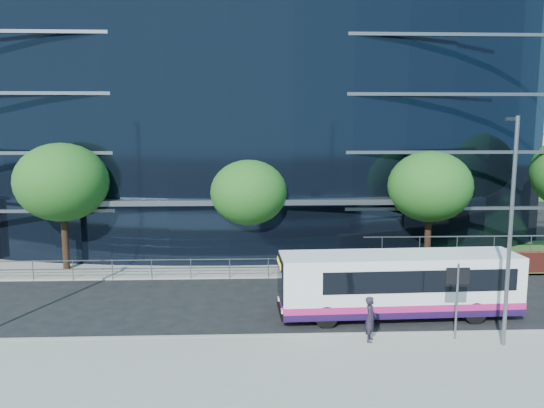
{
  "coord_description": "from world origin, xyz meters",
  "views": [
    {
      "loc": [
        -2.9,
        -19.68,
        7.74
      ],
      "look_at": [
        -1.77,
        8.0,
        3.77
      ],
      "focal_mm": 35.0,
      "sensor_mm": 36.0,
      "label": 1
    }
  ],
  "objects_px": {
    "city_bus": "(401,284)",
    "pedestrian": "(370,319)",
    "tree_dist_e": "(485,156)",
    "street_sign": "(457,285)",
    "streetlight_east": "(510,225)",
    "tree_far_a": "(62,182)",
    "tree_far_b": "(249,192)",
    "tree_far_c": "(430,187)"
  },
  "relations": [
    {
      "from": "tree_dist_e",
      "to": "streetlight_east",
      "type": "distance_m",
      "value": 45.85
    },
    {
      "from": "tree_far_b",
      "to": "streetlight_east",
      "type": "bearing_deg",
      "value": -52.37
    },
    {
      "from": "tree_far_b",
      "to": "tree_far_c",
      "type": "height_order",
      "value": "tree_far_c"
    },
    {
      "from": "tree_far_a",
      "to": "tree_far_b",
      "type": "height_order",
      "value": "tree_far_a"
    },
    {
      "from": "tree_far_b",
      "to": "tree_far_c",
      "type": "distance_m",
      "value": 10.02
    },
    {
      "from": "tree_far_a",
      "to": "tree_dist_e",
      "type": "distance_m",
      "value": 48.27
    },
    {
      "from": "street_sign",
      "to": "tree_far_c",
      "type": "relative_size",
      "value": 0.43
    },
    {
      "from": "street_sign",
      "to": "streetlight_east",
      "type": "bearing_deg",
      "value": -21.36
    },
    {
      "from": "tree_far_c",
      "to": "pedestrian",
      "type": "height_order",
      "value": "tree_far_c"
    },
    {
      "from": "tree_far_c",
      "to": "streetlight_east",
      "type": "height_order",
      "value": "streetlight_east"
    },
    {
      "from": "tree_far_a",
      "to": "tree_far_c",
      "type": "distance_m",
      "value": 20.0
    },
    {
      "from": "street_sign",
      "to": "tree_far_b",
      "type": "height_order",
      "value": "tree_far_b"
    },
    {
      "from": "pedestrian",
      "to": "tree_far_a",
      "type": "bearing_deg",
      "value": 71.34
    },
    {
      "from": "tree_far_a",
      "to": "tree_far_c",
      "type": "xyz_separation_m",
      "value": [
        20.0,
        0.0,
        -0.33
      ]
    },
    {
      "from": "streetlight_east",
      "to": "tree_far_c",
      "type": "bearing_deg",
      "value": 84.89
    },
    {
      "from": "tree_far_b",
      "to": "streetlight_east",
      "type": "xyz_separation_m",
      "value": [
        9.0,
        -11.67,
        0.23
      ]
    },
    {
      "from": "tree_far_c",
      "to": "pedestrian",
      "type": "distance_m",
      "value": 12.58
    },
    {
      "from": "tree_dist_e",
      "to": "streetlight_east",
      "type": "height_order",
      "value": "streetlight_east"
    },
    {
      "from": "tree_far_a",
      "to": "tree_far_b",
      "type": "bearing_deg",
      "value": 2.86
    },
    {
      "from": "tree_far_c",
      "to": "street_sign",
      "type": "bearing_deg",
      "value": -103.29
    },
    {
      "from": "tree_dist_e",
      "to": "pedestrian",
      "type": "xyz_separation_m",
      "value": [
        -22.63,
        -41.66,
        -3.56
      ]
    },
    {
      "from": "streetlight_east",
      "to": "city_bus",
      "type": "distance_m",
      "value": 5.27
    },
    {
      "from": "tree_far_a",
      "to": "city_bus",
      "type": "relative_size",
      "value": 0.71
    },
    {
      "from": "tree_far_c",
      "to": "city_bus",
      "type": "xyz_separation_m",
      "value": [
        -3.75,
        -7.85,
        -3.13
      ]
    },
    {
      "from": "city_bus",
      "to": "pedestrian",
      "type": "distance_m",
      "value": 3.41
    },
    {
      "from": "tree_far_b",
      "to": "tree_far_c",
      "type": "bearing_deg",
      "value": -2.86
    },
    {
      "from": "tree_far_c",
      "to": "tree_dist_e",
      "type": "bearing_deg",
      "value": 61.26
    },
    {
      "from": "tree_far_a",
      "to": "tree_far_c",
      "type": "height_order",
      "value": "tree_far_a"
    },
    {
      "from": "tree_far_c",
      "to": "tree_dist_e",
      "type": "distance_m",
      "value": 35.36
    },
    {
      "from": "tree_far_a",
      "to": "city_bus",
      "type": "distance_m",
      "value": 18.38
    },
    {
      "from": "tree_dist_e",
      "to": "city_bus",
      "type": "xyz_separation_m",
      "value": [
        -20.75,
        -38.85,
        -3.13
      ]
    },
    {
      "from": "tree_far_b",
      "to": "pedestrian",
      "type": "xyz_separation_m",
      "value": [
        4.37,
        -11.16,
        -3.24
      ]
    },
    {
      "from": "pedestrian",
      "to": "tree_far_c",
      "type": "bearing_deg",
      "value": -9.92
    },
    {
      "from": "street_sign",
      "to": "streetlight_east",
      "type": "height_order",
      "value": "streetlight_east"
    },
    {
      "from": "tree_far_b",
      "to": "tree_dist_e",
      "type": "relative_size",
      "value": 0.93
    },
    {
      "from": "streetlight_east",
      "to": "pedestrian",
      "type": "bearing_deg",
      "value": 173.72
    },
    {
      "from": "tree_far_a",
      "to": "tree_far_b",
      "type": "distance_m",
      "value": 10.03
    },
    {
      "from": "street_sign",
      "to": "pedestrian",
      "type": "bearing_deg",
      "value": -178.59
    },
    {
      "from": "street_sign",
      "to": "city_bus",
      "type": "height_order",
      "value": "street_sign"
    },
    {
      "from": "street_sign",
      "to": "tree_far_b",
      "type": "bearing_deg",
      "value": 124.08
    },
    {
      "from": "tree_far_a",
      "to": "pedestrian",
      "type": "relative_size",
      "value": 4.24
    },
    {
      "from": "city_bus",
      "to": "pedestrian",
      "type": "height_order",
      "value": "city_bus"
    }
  ]
}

